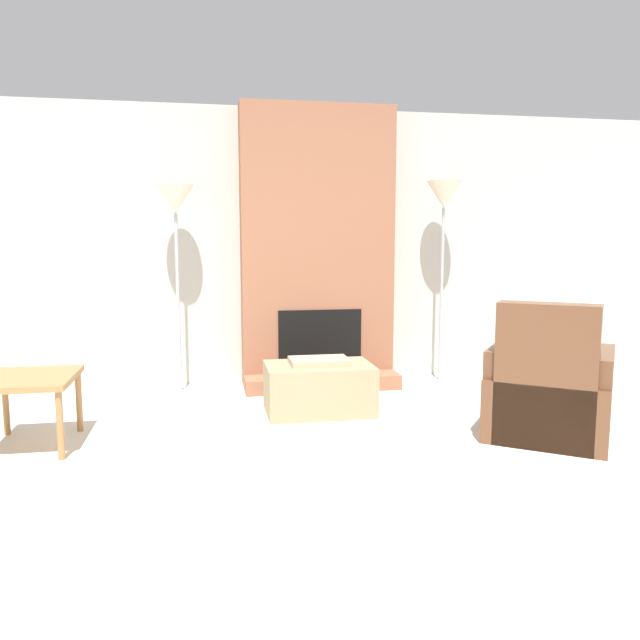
% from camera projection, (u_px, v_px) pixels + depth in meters
% --- Properties ---
extents(ground_plane, '(24.00, 24.00, 0.00)m').
position_uv_depth(ground_plane, '(431.00, 528.00, 3.00)').
color(ground_plane, beige).
extents(wall_back, '(7.65, 0.06, 2.60)m').
position_uv_depth(wall_back, '(314.00, 247.00, 6.05)').
color(wall_back, '#BCB7AD').
rests_on(wall_back, ground_plane).
extents(fireplace, '(1.43, 0.60, 2.60)m').
position_uv_depth(fireplace, '(317.00, 255.00, 5.87)').
color(fireplace, '#935B42').
rests_on(fireplace, ground_plane).
extents(ottoman, '(0.84, 0.55, 0.44)m').
position_uv_depth(ottoman, '(319.00, 387.00, 4.97)').
color(ottoman, '#998460').
rests_on(ottoman, ground_plane).
extents(armchair, '(1.12, 1.13, 0.97)m').
position_uv_depth(armchair, '(548.00, 395.00, 4.32)').
color(armchair, brown).
rests_on(armchair, ground_plane).
extents(side_table, '(0.57, 0.68, 0.48)m').
position_uv_depth(side_table, '(29.00, 385.00, 4.12)').
color(side_table, '#9E7042').
rests_on(side_table, ground_plane).
extents(floor_lamp_left, '(0.33, 0.33, 1.85)m').
position_uv_depth(floor_lamp_left, '(176.00, 212.00, 5.43)').
color(floor_lamp_left, '#ADADB2').
rests_on(floor_lamp_left, ground_plane).
extents(floor_lamp_right, '(0.33, 0.33, 1.92)m').
position_uv_depth(floor_lamp_right, '(444.00, 207.00, 5.86)').
color(floor_lamp_right, '#ADADB2').
rests_on(floor_lamp_right, ground_plane).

